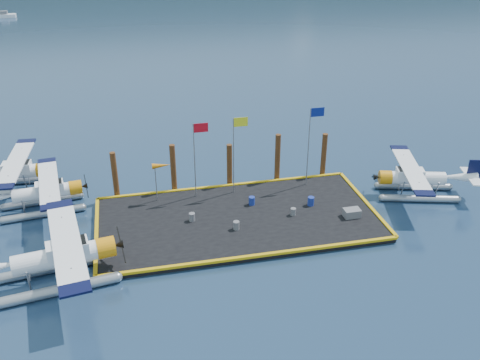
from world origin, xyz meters
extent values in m
plane|color=navy|center=(0.00, 0.00, 0.00)|extent=(4000.00, 4000.00, 0.00)
cube|color=black|center=(0.00, 0.00, 0.20)|extent=(20.00, 10.00, 0.40)
cylinder|color=#9499A1|center=(-12.45, -3.33, 0.33)|extent=(6.85, 1.69, 0.66)
cylinder|color=#9499A1|center=(-12.08, -5.72, 0.33)|extent=(6.85, 1.69, 0.66)
cylinder|color=white|center=(-12.05, -4.49, 1.82)|extent=(5.25, 1.98, 1.21)
cube|color=white|center=(-11.39, -4.39, 2.20)|extent=(2.58, 1.57, 0.99)
cube|color=black|center=(-11.07, -4.34, 2.42)|extent=(1.70, 1.38, 0.61)
cylinder|color=orange|center=(-9.21, -4.06, 1.82)|extent=(1.28, 1.43, 1.28)
cube|color=black|center=(-8.29, -3.91, 1.82)|extent=(0.44, 2.43, 1.24)
cube|color=white|center=(-11.39, -4.39, 2.76)|extent=(3.14, 10.05, 0.13)
cube|color=black|center=(-12.11, 0.29, 2.76)|extent=(1.78, 1.23, 0.14)
cube|color=black|center=(-10.67, -9.08, 2.76)|extent=(1.78, 1.23, 0.14)
cylinder|color=#9499A1|center=(-14.15, 5.81, 0.27)|extent=(5.70, 1.25, 0.55)
cylinder|color=#9499A1|center=(-13.90, 3.81, 0.27)|extent=(5.70, 1.25, 0.55)
cylinder|color=white|center=(-13.85, 4.84, 1.51)|extent=(4.35, 1.53, 1.01)
cube|color=white|center=(-13.30, 4.91, 1.83)|extent=(2.13, 1.25, 0.82)
cube|color=black|center=(-13.03, 4.94, 2.02)|extent=(1.39, 1.11, 0.50)
cylinder|color=orange|center=(-11.48, 5.13, 1.51)|extent=(1.04, 1.17, 1.06)
cube|color=black|center=(-10.71, 5.23, 1.51)|extent=(0.31, 2.03, 1.03)
cube|color=white|center=(-13.30, 4.91, 2.29)|extent=(2.39, 8.35, 0.11)
cube|color=black|center=(-13.79, 8.81, 2.29)|extent=(1.47, 0.99, 0.12)
cube|color=black|center=(-12.81, 1.00, 2.29)|extent=(1.47, 0.99, 0.12)
cylinder|color=#9499A1|center=(-16.83, 9.86, 0.30)|extent=(6.15, 0.99, 0.59)
cylinder|color=#9499A1|center=(-16.97, 7.69, 0.30)|extent=(6.15, 0.99, 0.59)
cylinder|color=white|center=(-16.70, 8.76, 1.63)|extent=(4.65, 1.38, 1.09)
cube|color=white|center=(-16.11, 8.73, 1.97)|extent=(2.24, 1.22, 0.89)
cube|color=black|center=(-15.82, 8.71, 2.17)|extent=(1.45, 1.12, 0.54)
cylinder|color=orange|center=(-14.14, 8.60, 1.63)|extent=(1.06, 1.21, 1.14)
cube|color=black|center=(-13.30, 8.54, 1.63)|extent=(0.20, 2.20, 1.11)
cube|color=white|center=(-16.11, 8.73, 2.47)|extent=(2.05, 8.96, 0.12)
cube|color=black|center=(-15.84, 12.96, 2.47)|extent=(1.53, 0.98, 0.13)
cube|color=black|center=(-16.39, 4.49, 2.47)|extent=(1.53, 0.98, 0.13)
cylinder|color=#9499A1|center=(14.45, -0.18, 0.28)|extent=(5.76, 2.06, 0.56)
cylinder|color=#9499A1|center=(14.99, 1.81, 0.28)|extent=(5.76, 2.06, 0.56)
cylinder|color=white|center=(14.54, 0.87, 1.55)|extent=(4.48, 2.13, 1.03)
cube|color=white|center=(14.00, 1.01, 1.87)|extent=(2.26, 1.53, 0.84)
cube|color=black|center=(13.73, 1.09, 2.06)|extent=(1.52, 1.29, 0.52)
cylinder|color=orange|center=(12.19, 1.50, 1.55)|extent=(1.19, 1.29, 1.09)
cube|color=black|center=(11.42, 1.71, 1.55)|extent=(0.60, 2.03, 1.05)
cube|color=white|center=(14.00, 1.01, 2.34)|extent=(3.56, 8.51, 0.11)
cube|color=black|center=(12.95, -2.88, 2.34)|extent=(1.58, 1.18, 0.12)
cube|color=black|center=(15.05, 4.90, 2.34)|extent=(1.58, 1.18, 0.12)
cube|color=black|center=(18.70, -0.26, 2.39)|extent=(1.02, 0.38, 1.59)
cube|color=white|center=(18.61, -0.23, 1.78)|extent=(1.64, 3.30, 0.09)
cylinder|color=slate|center=(-3.31, 0.24, 0.70)|extent=(0.43, 0.43, 0.61)
cylinder|color=slate|center=(4.00, -0.59, 0.67)|extent=(0.39, 0.39, 0.55)
cylinder|color=slate|center=(-0.46, -1.57, 0.71)|extent=(0.43, 0.43, 0.61)
cylinder|color=navy|center=(5.74, 0.51, 0.74)|extent=(0.48, 0.48, 0.68)
cylinder|color=navy|center=(1.42, 1.57, 0.72)|extent=(0.45, 0.45, 0.64)
cube|color=slate|center=(8.09, -1.72, 0.70)|extent=(1.19, 0.80, 0.60)
cylinder|color=gray|center=(-2.50, 3.80, 3.40)|extent=(0.08, 0.08, 6.00)
cube|color=red|center=(-1.95, 3.80, 6.05)|extent=(1.10, 0.03, 0.70)
cylinder|color=gray|center=(0.50, 3.80, 3.50)|extent=(0.08, 0.08, 6.20)
cube|color=yellow|center=(1.05, 3.80, 6.25)|extent=(1.10, 0.03, 0.70)
cylinder|color=gray|center=(6.50, 3.80, 3.65)|extent=(0.08, 0.08, 6.50)
cube|color=navy|center=(7.05, 3.80, 6.55)|extent=(1.10, 0.03, 0.70)
cylinder|color=gray|center=(-5.50, 3.80, 1.90)|extent=(0.07, 0.07, 3.00)
cone|color=orange|center=(-5.00, 3.80, 3.30)|extent=(1.40, 0.44, 0.44)
cylinder|color=#3F2312|center=(-8.50, 5.40, 2.00)|extent=(0.44, 0.44, 4.00)
cylinder|color=#3F2312|center=(-4.00, 5.40, 2.10)|extent=(0.44, 0.44, 4.20)
cylinder|color=#3F2312|center=(0.50, 5.40, 1.90)|extent=(0.44, 0.44, 3.80)
cylinder|color=#3F2312|center=(4.50, 5.40, 2.15)|extent=(0.44, 0.44, 4.30)
cylinder|color=#3F2312|center=(8.50, 5.40, 2.00)|extent=(0.44, 0.44, 4.00)
camera|label=1|loc=(-7.14, -32.53, 20.43)|focal=40.00mm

